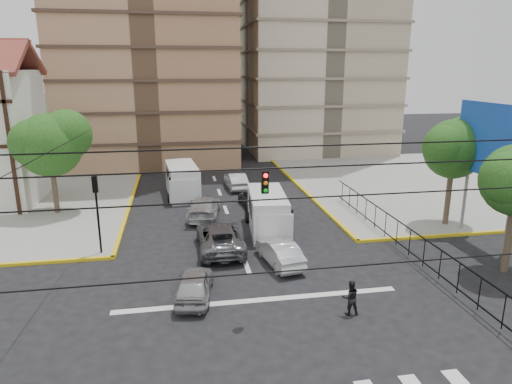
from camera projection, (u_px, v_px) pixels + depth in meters
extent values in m
plane|color=black|center=(264.00, 314.00, 19.47)|extent=(160.00, 160.00, 0.00)
cube|color=gray|center=(437.00, 182.00, 41.78)|extent=(26.00, 26.00, 0.15)
cube|color=silver|center=(259.00, 300.00, 20.61)|extent=(13.00, 0.40, 0.01)
cylinder|color=slate|center=(509.00, 218.00, 25.11)|extent=(0.20, 0.20, 4.00)
cylinder|color=slate|center=(465.00, 198.00, 28.92)|extent=(0.20, 0.20, 4.00)
cube|color=silver|center=(494.00, 140.00, 25.96)|extent=(0.25, 6.00, 4.00)
cube|color=blue|center=(491.00, 141.00, 25.93)|extent=(0.08, 6.20, 4.20)
cylinder|color=#473828|center=(510.00, 233.00, 22.98)|extent=(0.36, 0.36, 4.20)
sphere|color=#1E4814|center=(510.00, 179.00, 21.80)|extent=(2.70, 2.70, 2.70)
cylinder|color=#473828|center=(449.00, 193.00, 29.76)|extent=(0.36, 0.36, 4.48)
sphere|color=#1E4814|center=(454.00, 149.00, 28.99)|extent=(3.80, 3.80, 3.80)
sphere|color=#1E4814|center=(465.00, 139.00, 29.28)|extent=(3.04, 3.04, 3.04)
sphere|color=#1E4814|center=(446.00, 147.00, 28.53)|extent=(2.85, 2.85, 2.85)
cylinder|color=#473828|center=(54.00, 186.00, 32.13)|extent=(0.36, 0.36, 4.20)
sphere|color=#1E4814|center=(50.00, 145.00, 31.36)|extent=(4.40, 4.40, 4.40)
sphere|color=#1E4814|center=(66.00, 135.00, 31.66)|extent=(3.52, 3.52, 3.52)
sphere|color=#1E4814|center=(34.00, 143.00, 30.87)|extent=(3.30, 3.30, 3.30)
cylinder|color=black|center=(99.00, 223.00, 25.09)|extent=(0.12, 0.12, 3.50)
cube|color=black|center=(95.00, 184.00, 24.51)|extent=(0.28, 0.22, 0.90)
sphere|color=#FF0C0C|center=(94.00, 179.00, 24.43)|extent=(0.17, 0.17, 0.17)
cube|color=black|center=(265.00, 182.00, 17.94)|extent=(0.28, 0.22, 0.90)
cylinder|color=black|center=(349.00, 266.00, 9.27)|extent=(18.00, 0.03, 0.03)
cube|color=silver|center=(267.00, 212.00, 29.12)|extent=(2.67, 5.60, 2.50)
cube|color=silver|center=(274.00, 226.00, 27.10)|extent=(2.17, 1.49, 1.74)
cube|color=black|center=(276.00, 218.00, 26.58)|extent=(2.01, 0.29, 0.98)
cylinder|color=black|center=(256.00, 235.00, 27.52)|extent=(0.25, 0.76, 0.76)
cylinder|color=black|center=(289.00, 233.00, 27.87)|extent=(0.25, 0.76, 0.76)
cylinder|color=black|center=(247.00, 217.00, 30.82)|extent=(0.25, 0.76, 0.76)
cylinder|color=black|center=(277.00, 216.00, 31.16)|extent=(0.25, 0.76, 0.76)
cube|color=silver|center=(182.00, 181.00, 37.08)|extent=(2.77, 5.79, 2.58)
cube|color=silver|center=(183.00, 190.00, 34.99)|extent=(2.25, 1.54, 1.79)
cube|color=black|center=(183.00, 183.00, 34.46)|extent=(2.07, 0.30, 1.01)
cylinder|color=black|center=(169.00, 198.00, 35.43)|extent=(0.25, 0.78, 0.78)
cylinder|color=black|center=(197.00, 196.00, 35.79)|extent=(0.25, 0.78, 0.78)
cylinder|color=black|center=(170.00, 186.00, 38.84)|extent=(0.25, 0.78, 0.78)
cylinder|color=black|center=(195.00, 185.00, 39.19)|extent=(0.25, 0.78, 0.78)
imported|color=#AAAAAF|center=(194.00, 284.00, 20.69)|extent=(2.12, 4.05, 1.31)
imported|color=white|center=(280.00, 252.00, 24.26)|extent=(2.05, 4.18, 1.32)
imported|color=slate|center=(220.00, 237.00, 26.12)|extent=(2.51, 5.44, 1.51)
imported|color=#B8B8BD|center=(204.00, 207.00, 31.91)|extent=(2.83, 5.33, 1.47)
imported|color=#29292B|center=(252.00, 198.00, 34.39)|extent=(1.89, 3.93, 1.29)
imported|color=silver|center=(236.00, 181.00, 39.51)|extent=(1.74, 4.32, 1.40)
imported|color=black|center=(350.00, 298.00, 19.27)|extent=(0.78, 0.63, 1.53)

